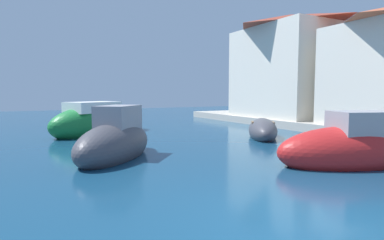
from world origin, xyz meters
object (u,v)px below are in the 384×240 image
Objects in this scene: moored_boat_0 at (100,122)px; waterfront_building_annex at (288,66)px; moored_boat_4 at (263,131)px; moored_boat_6 at (352,148)px; moored_boat_2 at (115,142)px.

waterfront_building_annex reaches higher than moored_boat_0.
moored_boat_6 reaches higher than moored_boat_4.
moored_boat_2 is 7.90m from moored_boat_4.
moored_boat_0 is at bearing -90.88° from moored_boat_4.
moored_boat_4 is (6.90, -5.26, -0.30)m from moored_boat_0.
moored_boat_2 reaches higher than moored_boat_6.
moored_boat_4 is 6.21m from moored_boat_6.
waterfront_building_annex reaches higher than moored_boat_6.
moored_boat_6 is 0.68× the size of waterfront_building_annex.
waterfront_building_annex is (13.35, -0.46, 3.56)m from moored_boat_0.
moored_boat_2 reaches higher than moored_boat_4.
waterfront_building_annex is (8.10, 10.78, 3.67)m from moored_boat_6.
moored_boat_4 is (7.77, 1.40, -0.20)m from moored_boat_2.
moored_boat_2 is at bearing -43.37° from moored_boat_4.
moored_boat_2 is at bearing -125.01° from moored_boat_0.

